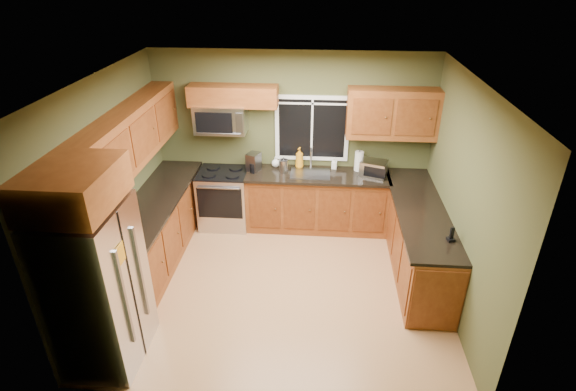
# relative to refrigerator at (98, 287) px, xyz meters

# --- Properties ---
(floor) EXTENTS (4.20, 4.20, 0.00)m
(floor) POSITION_rel_refrigerator_xyz_m (1.74, 1.30, -0.90)
(floor) COLOR #AD774C
(floor) RESTS_ON ground
(ceiling) EXTENTS (4.20, 4.20, 0.00)m
(ceiling) POSITION_rel_refrigerator_xyz_m (1.74, 1.30, 1.80)
(ceiling) COLOR white
(ceiling) RESTS_ON back_wall
(back_wall) EXTENTS (4.20, 0.00, 4.20)m
(back_wall) POSITION_rel_refrigerator_xyz_m (1.74, 3.10, 0.45)
(back_wall) COLOR #464927
(back_wall) RESTS_ON ground
(front_wall) EXTENTS (4.20, 0.00, 4.20)m
(front_wall) POSITION_rel_refrigerator_xyz_m (1.74, -0.50, 0.45)
(front_wall) COLOR #464927
(front_wall) RESTS_ON ground
(left_wall) EXTENTS (0.00, 3.60, 3.60)m
(left_wall) POSITION_rel_refrigerator_xyz_m (-0.36, 1.30, 0.45)
(left_wall) COLOR #464927
(left_wall) RESTS_ON ground
(right_wall) EXTENTS (0.00, 3.60, 3.60)m
(right_wall) POSITION_rel_refrigerator_xyz_m (3.84, 1.30, 0.45)
(right_wall) COLOR #464927
(right_wall) RESTS_ON ground
(window) EXTENTS (1.12, 0.03, 1.02)m
(window) POSITION_rel_refrigerator_xyz_m (2.04, 3.08, 0.65)
(window) COLOR white
(window) RESTS_ON back_wall
(base_cabinets_left) EXTENTS (0.60, 2.65, 0.90)m
(base_cabinets_left) POSITION_rel_refrigerator_xyz_m (-0.06, 1.78, -0.45)
(base_cabinets_left) COLOR brown
(base_cabinets_left) RESTS_ON ground
(countertop_left) EXTENTS (0.65, 2.65, 0.04)m
(countertop_left) POSITION_rel_refrigerator_xyz_m (-0.04, 1.78, 0.02)
(countertop_left) COLOR black
(countertop_left) RESTS_ON base_cabinets_left
(base_cabinets_back) EXTENTS (2.17, 0.60, 0.90)m
(base_cabinets_back) POSITION_rel_refrigerator_xyz_m (2.15, 2.80, -0.45)
(base_cabinets_back) COLOR brown
(base_cabinets_back) RESTS_ON ground
(countertop_back) EXTENTS (2.17, 0.65, 0.04)m
(countertop_back) POSITION_rel_refrigerator_xyz_m (2.15, 2.78, 0.02)
(countertop_back) COLOR black
(countertop_back) RESTS_ON base_cabinets_back
(base_cabinets_peninsula) EXTENTS (0.60, 2.52, 0.90)m
(base_cabinets_peninsula) POSITION_rel_refrigerator_xyz_m (3.54, 1.84, -0.45)
(base_cabinets_peninsula) COLOR brown
(base_cabinets_peninsula) RESTS_ON ground
(countertop_peninsula) EXTENTS (0.65, 2.50, 0.04)m
(countertop_peninsula) POSITION_rel_refrigerator_xyz_m (3.51, 1.85, 0.02)
(countertop_peninsula) COLOR black
(countertop_peninsula) RESTS_ON base_cabinets_peninsula
(upper_cabinets_left) EXTENTS (0.33, 2.65, 0.72)m
(upper_cabinets_left) POSITION_rel_refrigerator_xyz_m (-0.20, 1.78, 0.96)
(upper_cabinets_left) COLOR brown
(upper_cabinets_left) RESTS_ON left_wall
(upper_cabinets_back_left) EXTENTS (1.30, 0.33, 0.30)m
(upper_cabinets_back_left) POSITION_rel_refrigerator_xyz_m (0.89, 2.94, 1.17)
(upper_cabinets_back_left) COLOR brown
(upper_cabinets_back_left) RESTS_ON back_wall
(upper_cabinets_back_right) EXTENTS (1.30, 0.33, 0.72)m
(upper_cabinets_back_right) POSITION_rel_refrigerator_xyz_m (3.19, 2.94, 0.96)
(upper_cabinets_back_right) COLOR brown
(upper_cabinets_back_right) RESTS_ON back_wall
(upper_cabinet_over_fridge) EXTENTS (0.72, 0.90, 0.38)m
(upper_cabinet_over_fridge) POSITION_rel_refrigerator_xyz_m (-0.00, 0.00, 1.13)
(upper_cabinet_over_fridge) COLOR brown
(upper_cabinet_over_fridge) RESTS_ON left_wall
(refrigerator) EXTENTS (0.74, 0.90, 1.80)m
(refrigerator) POSITION_rel_refrigerator_xyz_m (0.00, 0.00, 0.00)
(refrigerator) COLOR #B7B7BC
(refrigerator) RESTS_ON ground
(range) EXTENTS (0.76, 0.69, 0.94)m
(range) POSITION_rel_refrigerator_xyz_m (0.69, 2.77, -0.43)
(range) COLOR #B7B7BC
(range) RESTS_ON ground
(microwave) EXTENTS (0.76, 0.41, 0.42)m
(microwave) POSITION_rel_refrigerator_xyz_m (0.69, 2.91, 0.83)
(microwave) COLOR #B7B7BC
(microwave) RESTS_ON back_wall
(sink) EXTENTS (0.60, 0.42, 0.36)m
(sink) POSITION_rel_refrigerator_xyz_m (2.04, 2.79, 0.05)
(sink) COLOR slate
(sink) RESTS_ON countertop_back
(toaster_oven) EXTENTS (0.45, 0.40, 0.23)m
(toaster_oven) POSITION_rel_refrigerator_xyz_m (2.98, 2.79, 0.16)
(toaster_oven) COLOR #B7B7BC
(toaster_oven) RESTS_ON countertop_back
(coffee_maker) EXTENTS (0.23, 0.27, 0.28)m
(coffee_maker) POSITION_rel_refrigerator_xyz_m (1.17, 2.82, 0.17)
(coffee_maker) COLOR slate
(coffee_maker) RESTS_ON countertop_back
(kettle) EXTENTS (0.15, 0.15, 0.25)m
(kettle) POSITION_rel_refrigerator_xyz_m (1.63, 2.80, 0.15)
(kettle) COLOR #B7B7BC
(kettle) RESTS_ON countertop_back
(paper_towel_roll) EXTENTS (0.16, 0.16, 0.34)m
(paper_towel_roll) POSITION_rel_refrigerator_xyz_m (2.77, 2.96, 0.19)
(paper_towel_roll) COLOR white
(paper_towel_roll) RESTS_ON countertop_back
(soap_bottle_a) EXTENTS (0.16, 0.16, 0.33)m
(soap_bottle_a) POSITION_rel_refrigerator_xyz_m (1.86, 3.00, 0.20)
(soap_bottle_a) COLOR orange
(soap_bottle_a) RESTS_ON countertop_back
(soap_bottle_b) EXTENTS (0.09, 0.09, 0.17)m
(soap_bottle_b) POSITION_rel_refrigerator_xyz_m (2.40, 3.00, 0.13)
(soap_bottle_b) COLOR white
(soap_bottle_b) RESTS_ON countertop_back
(soap_bottle_c) EXTENTS (0.15, 0.15, 0.17)m
(soap_bottle_c) POSITION_rel_refrigerator_xyz_m (1.49, 3.00, 0.12)
(soap_bottle_c) COLOR white
(soap_bottle_c) RESTS_ON countertop_back
(cordless_phone) EXTENTS (0.10, 0.10, 0.18)m
(cordless_phone) POSITION_rel_refrigerator_xyz_m (3.72, 1.08, 0.09)
(cordless_phone) COLOR black
(cordless_phone) RESTS_ON countertop_peninsula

